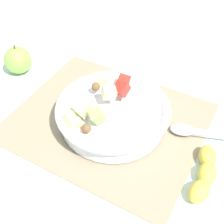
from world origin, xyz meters
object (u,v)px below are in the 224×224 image
(serving_spoon, at_px, (198,132))
(salad_bowl, at_px, (111,113))
(banana_whole, at_px, (205,173))
(whole_apple, at_px, (18,60))

(serving_spoon, bearing_deg, salad_bowl, -160.68)
(salad_bowl, bearing_deg, banana_whole, -9.18)
(serving_spoon, bearing_deg, whole_apple, -178.82)
(salad_bowl, xyz_separation_m, whole_apple, (-0.33, 0.06, 0.00))
(whole_apple, height_order, banana_whole, whole_apple)
(salad_bowl, distance_m, banana_whole, 0.24)
(serving_spoon, xyz_separation_m, whole_apple, (-0.51, -0.01, 0.03))
(serving_spoon, relative_size, banana_whole, 1.21)
(salad_bowl, bearing_deg, whole_apple, 170.40)
(salad_bowl, height_order, whole_apple, salad_bowl)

